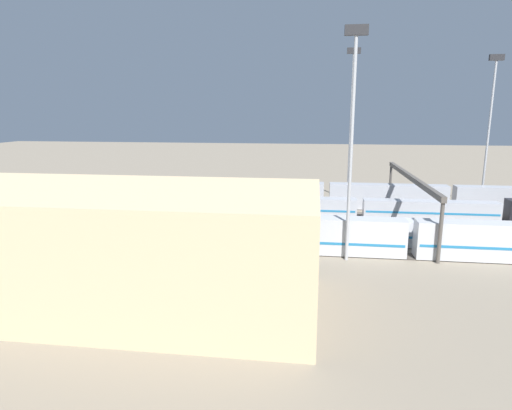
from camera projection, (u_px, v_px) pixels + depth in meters
ground_plane at (297, 222)px, 77.83m from camera, size 400.00×400.00×0.00m
track_bed_0 at (301, 202)px, 94.77m from camera, size 140.00×2.80×0.12m
track_bed_1 at (300, 207)px, 89.92m from camera, size 140.00×2.80×0.12m
track_bed_2 at (299, 212)px, 85.08m from camera, size 140.00×2.80×0.12m
track_bed_3 at (298, 218)px, 80.24m from camera, size 140.00×2.80×0.12m
track_bed_4 at (297, 225)px, 75.39m from camera, size 140.00×2.80×0.12m
track_bed_5 at (295, 232)px, 70.55m from camera, size 140.00×2.80×0.12m
track_bed_6 at (294, 241)px, 65.70m from camera, size 140.00×2.80×0.12m
track_bed_7 at (292, 251)px, 60.86m from camera, size 140.00×2.80×0.12m
train_on_track_6 at (262, 227)px, 65.94m from camera, size 139.00×3.06×4.40m
train_on_track_3 at (281, 207)px, 80.24m from camera, size 114.80×3.06×4.40m
train_on_track_1 at (326, 195)px, 88.68m from camera, size 95.60×3.00×5.00m
train_on_track_7 at (410, 239)px, 58.22m from camera, size 47.20×3.06×5.00m
light_mast_0 at (351, 108)px, 92.61m from camera, size 2.80×0.70×32.33m
light_mast_2 at (491, 113)px, 88.92m from camera, size 2.80×0.70×30.53m
light_mast_3 at (353, 118)px, 53.73m from camera, size 2.80×0.70×29.33m
signal_gantry at (410, 181)px, 73.68m from camera, size 0.70×40.00×8.80m
maintenance_shed at (83, 245)px, 44.21m from camera, size 47.36×18.02×11.83m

